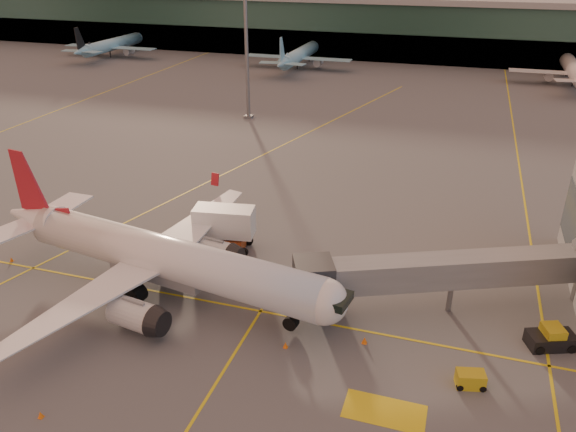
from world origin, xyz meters
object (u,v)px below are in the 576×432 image
(main_airplane, at_px, (159,257))
(catering_truck, at_px, (225,226))
(pushback_tug, at_px, (551,339))
(gpu_cart, at_px, (470,380))

(main_airplane, xyz_separation_m, catering_truck, (2.62, 9.80, -0.99))
(catering_truck, distance_m, pushback_tug, 33.95)
(catering_truck, bearing_deg, gpu_cart, -37.59)
(catering_truck, height_order, pushback_tug, catering_truck)
(main_airplane, relative_size, catering_truck, 5.71)
(main_airplane, height_order, pushback_tug, main_airplane)
(gpu_cart, bearing_deg, catering_truck, 137.92)
(catering_truck, bearing_deg, main_airplane, -114.26)
(gpu_cart, distance_m, pushback_tug, 9.53)
(main_airplane, height_order, catering_truck, main_airplane)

